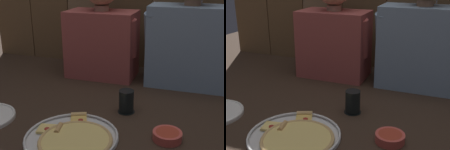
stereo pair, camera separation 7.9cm
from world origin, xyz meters
The scene contains 6 objects.
ground_plane centered at (0.00, 0.00, 0.00)m, with size 3.20×3.20×0.00m, color #332319.
pizza_tray centered at (-0.11, -0.13, 0.01)m, with size 0.35×0.35×0.03m.
drinking_glass centered at (0.02, 0.14, 0.05)m, with size 0.07×0.07×0.10m.
dipping_bowl centered at (0.22, -0.03, 0.02)m, with size 0.11×0.11×0.03m.
diner_left centered at (-0.24, 0.55, 0.27)m, with size 0.42×0.23×0.60m.
diner_right centered at (0.24, 0.55, 0.29)m, with size 0.45×0.22×0.64m.
Camera 2 is at (0.38, -0.95, 0.59)m, focal length 47.04 mm.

